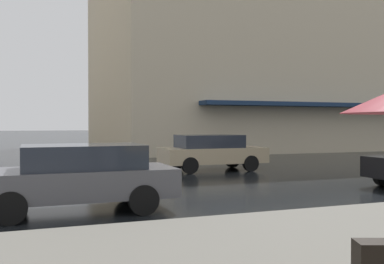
{
  "coord_description": "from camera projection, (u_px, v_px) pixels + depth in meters",
  "views": [
    {
      "loc": [
        -10.49,
        -2.44,
        1.86
      ],
      "look_at": [
        2.66,
        -7.27,
        1.59
      ],
      "focal_mm": 41.13,
      "sensor_mm": 36.0,
      "label": 1
    }
  ],
  "objects": [
    {
      "name": "haussmann_block_corner",
      "position": [
        260.0,
        37.0,
        36.23
      ],
      "size": [
        19.69,
        25.58,
        18.39
      ],
      "color": "beige",
      "rests_on": "ground_plane"
    },
    {
      "name": "car_champagne",
      "position": [
        212.0,
        151.0,
        17.33
      ],
      "size": [
        1.85,
        4.1,
        1.41
      ],
      "color": "tan",
      "rests_on": "ground_plane"
    },
    {
      "name": "car_dark_grey",
      "position": [
        78.0,
        176.0,
        9.24
      ],
      "size": [
        1.85,
        4.1,
        1.41
      ],
      "color": "#4C4C51",
      "rests_on": "ground_plane"
    }
  ]
}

